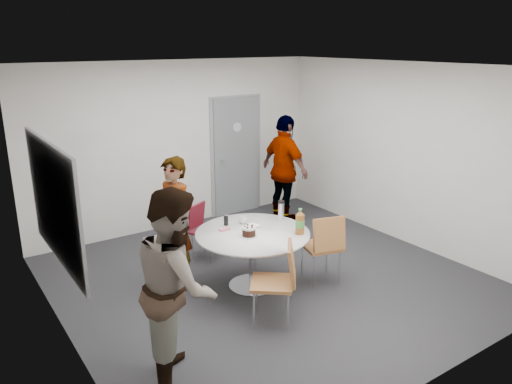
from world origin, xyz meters
TOP-DOWN VIEW (x-y plane):
  - floor at (0.00, 0.00)m, footprint 5.00×5.00m
  - ceiling at (0.00, 0.00)m, footprint 5.00×5.00m
  - wall_back at (0.00, 2.50)m, footprint 5.00×0.00m
  - wall_left at (-2.50, 0.00)m, footprint 0.00×5.00m
  - wall_right at (2.50, 0.00)m, footprint 0.00×5.00m
  - wall_front at (0.00, -2.50)m, footprint 5.00×0.00m
  - door at (1.10, 2.48)m, footprint 1.02×0.17m
  - whiteboard at (-2.46, 0.20)m, footprint 0.04×1.90m
  - table at (-0.24, -0.07)m, footprint 1.40×1.40m
  - chair_near_left at (-0.50, -0.93)m, footprint 0.64×0.64m
  - chair_near_right at (0.52, -0.50)m, footprint 0.55×0.58m
  - chair_far at (-0.35, 1.10)m, footprint 0.51×0.53m
  - person_main at (-1.01, 0.58)m, footprint 0.53×0.68m
  - person_left at (-1.78, -1.09)m, footprint 0.94×1.06m
  - person_right at (1.51, 1.61)m, footprint 0.49×1.09m

SIDE VIEW (x-z plane):
  - floor at x=0.00m, z-range 0.00..0.00m
  - chair_far at x=-0.35m, z-range 0.08..0.87m
  - chair_near_right at x=0.52m, z-range 0.10..1.03m
  - chair_near_left at x=-0.50m, z-range 0.10..1.03m
  - table at x=-0.24m, z-range 0.11..1.17m
  - person_main at x=-1.01m, z-range 0.00..1.65m
  - person_left at x=-1.78m, z-range 0.00..1.81m
  - person_right at x=1.51m, z-range 0.00..1.82m
  - door at x=1.10m, z-range -0.03..2.09m
  - wall_back at x=0.00m, z-range -1.15..3.85m
  - wall_left at x=-2.50m, z-range -1.15..3.85m
  - wall_right at x=2.50m, z-range -1.15..3.85m
  - wall_front at x=0.00m, z-range -1.15..3.85m
  - whiteboard at x=-2.46m, z-range 0.82..2.08m
  - ceiling at x=0.00m, z-range 2.70..2.70m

